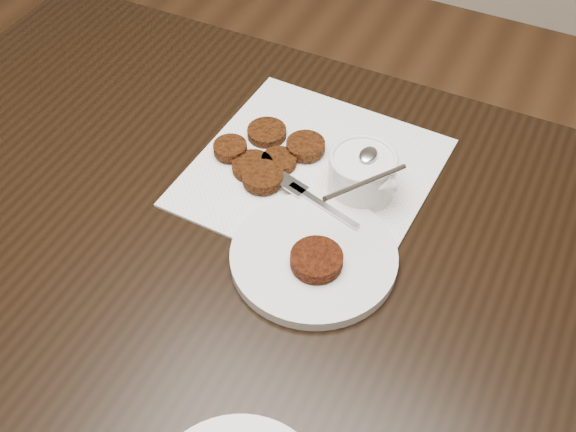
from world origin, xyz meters
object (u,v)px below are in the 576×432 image
object	(u,v)px
table	(265,373)
napkin	(312,172)
plate_with_patty	(314,253)
sauce_ramekin	(364,157)

from	to	relation	value
table	napkin	size ratio (longest dim) A/B	3.87
plate_with_patty	napkin	bearing A→B (deg)	115.24
table	napkin	world-z (taller)	napkin
napkin	plate_with_patty	bearing A→B (deg)	-64.76
napkin	plate_with_patty	size ratio (longest dim) A/B	1.51
napkin	sauce_ramekin	xyz separation A→B (m)	(0.08, -0.01, 0.07)
napkin	sauce_ramekin	distance (m)	0.10
sauce_ramekin	plate_with_patty	bearing A→B (deg)	-93.09
plate_with_patty	sauce_ramekin	bearing A→B (deg)	86.91
sauce_ramekin	napkin	bearing A→B (deg)	175.75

